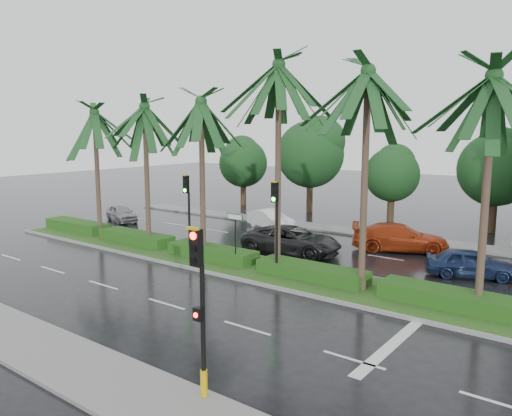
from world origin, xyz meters
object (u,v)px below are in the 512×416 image
Objects in this scene: car_blue at (470,263)px; car_darkgrey at (291,240)px; street_sign at (235,226)px; car_white at (271,219)px; signal_median_left at (188,204)px; signal_near at (200,306)px; car_red at (400,237)px; car_silver at (121,213)px.

car_darkgrey is at bearing 77.26° from car_blue.
street_sign is 10.46m from car_white.
signal_median_left is at bearing -176.53° from street_sign.
signal_near is at bearing -164.03° from car_darkgrey.
car_blue is (4.50, -2.99, -0.10)m from car_red.
car_silver is 20.31m from car_red.
signal_median_left is at bearing -94.02° from car_silver.
street_sign reaches higher than car_red.
signal_median_left is 13.26m from car_silver.
car_red is 1.35× the size of car_blue.
car_silver is at bearing 131.85° from car_white.
signal_median_left reaches higher than car_white.
car_blue is at bearing 80.75° from signal_near.
car_red is at bearing 47.26° from signal_median_left.
car_silver is at bearing 146.08° from signal_near.
signal_median_left is 1.20× the size of car_silver.
signal_median_left is at bearing 135.91° from signal_near.
street_sign is 0.71× the size of car_silver.
car_red is (5.00, 8.48, -1.36)m from street_sign.
street_sign is at bearing -89.14° from car_silver.
car_silver is at bearing 75.21° from car_red.
car_silver is (-22.00, 14.80, -1.88)m from signal_near.
street_sign reaches higher than car_blue.
car_white is 1.02× the size of car_blue.
car_darkgrey is at bearing 114.71° from signal_near.
signal_median_left is 3.13m from street_sign.
car_silver is 11.39m from car_white.
signal_near is 26.58m from car_silver.
signal_median_left is 6.08m from car_darkgrey.
car_darkgrey is at bearing 108.32° from car_red.
signal_near is 0.80× the size of car_darkgrey.
car_silver is (-12.00, 5.11, -2.38)m from signal_median_left.
car_red is at bearing 35.86° from car_blue.
street_sign is at bearing 164.56° from car_darkgrey.
signal_near is 18.54m from car_red.
car_white reaches higher than car_silver.
signal_near is at bearing 150.22° from car_blue.
car_darkgrey reaches higher than car_silver.
car_red is 5.40m from car_blue.
car_silver is at bearing 161.82° from street_sign.
car_darkgrey is (15.50, -0.67, 0.14)m from car_silver.
car_red is (9.50, -0.85, 0.11)m from car_white.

